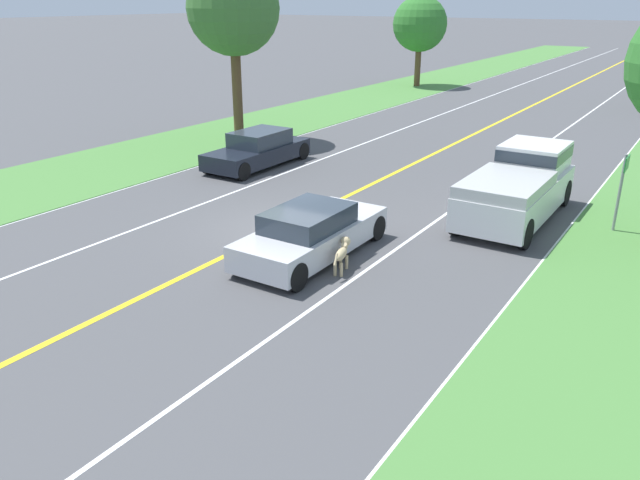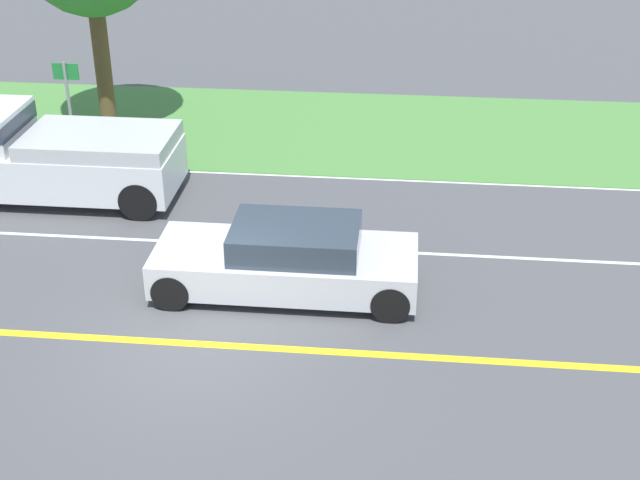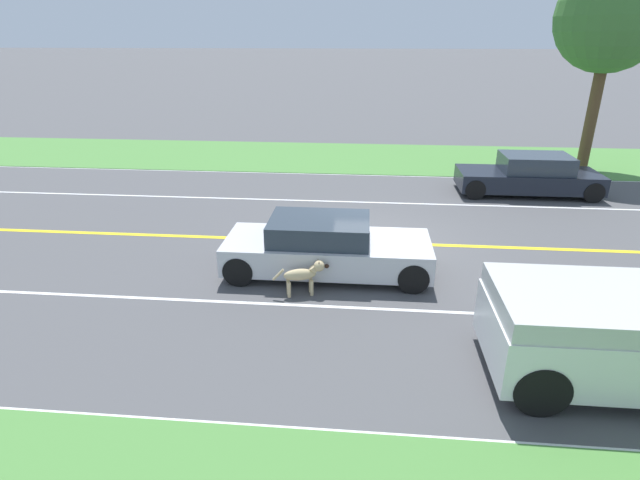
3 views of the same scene
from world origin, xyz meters
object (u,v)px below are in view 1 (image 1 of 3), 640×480
Objects in this scene: roadside_tree_left_far at (420,24)px; ego_car at (311,233)px; dog at (342,252)px; roadside_tree_left_near at (233,9)px; street_sign at (622,183)px; pickup_truck at (519,184)px; oncoming_car at (258,150)px.

ego_car is at bearing -69.83° from roadside_tree_left_far.
roadside_tree_left_near reaches higher than dog.
ego_car is 0.73× the size of roadside_tree_left_far.
street_sign is (6.22, 6.21, 0.79)m from ego_car.
ego_car reaches higher than dog.
street_sign is at bearing 5.00° from pickup_truck.
roadside_tree_left_far is (-1.18, 22.15, -1.34)m from roadside_tree_left_near.
pickup_truck is at bearing 176.77° from oncoming_car.
dog is 16.34m from roadside_tree_left_near.
pickup_truck is 2.77m from street_sign.
street_sign reaches higher than ego_car.
oncoming_car reaches higher than ego_car.
dog is at bearing -127.78° from street_sign.
dog is at bearing -17.49° from ego_car.
dog is at bearing -110.49° from pickup_truck.
roadside_tree_left_near is at bearing 167.99° from street_sign.
roadside_tree_left_far is at bearing 93.06° from roadside_tree_left_near.
dog is 6.77m from pickup_truck.
street_sign is at bearing -12.01° from roadside_tree_left_near.
roadside_tree_left_far reaches higher than dog.
pickup_truck is at bearing -59.61° from roadside_tree_left_far.
roadside_tree_left_far is at bearing 96.46° from dog.
street_sign is at bearing -55.09° from roadside_tree_left_far.
roadside_tree_left_far is (-15.22, 25.96, 3.41)m from pickup_truck.
roadside_tree_left_far is 2.88× the size of street_sign.
roadside_tree_left_near is at bearing -41.32° from oncoming_car.
roadside_tree_left_far reaches higher than oncoming_car.
roadside_tree_left_far reaches higher than ego_car.
ego_car is 1.20m from dog.
pickup_truck is 30.29m from roadside_tree_left_far.
ego_car is 0.85× the size of pickup_truck.
ego_car is 3.94× the size of dog.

